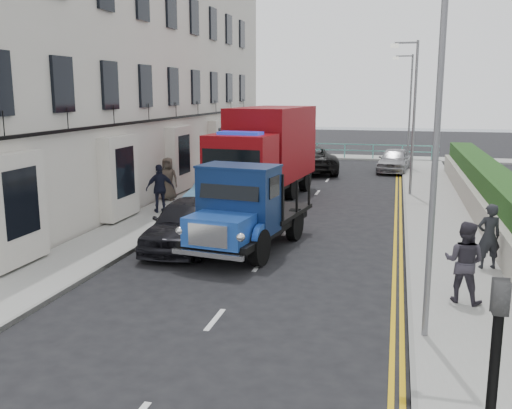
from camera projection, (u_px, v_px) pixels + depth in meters
name	position (u px, v px, depth m)	size (l,w,h in m)	color
ground	(240.00, 289.00, 14.08)	(120.00, 120.00, 0.00)	black
pavement_west	(178.00, 206.00, 23.86)	(2.40, 38.00, 0.12)	gray
pavement_east	(440.00, 220.00, 21.39)	(2.60, 38.00, 0.12)	gray
promenade	(345.00, 157.00, 41.68)	(30.00, 2.50, 0.12)	gray
sea_plane	(368.00, 130.00, 71.20)	(120.00, 120.00, 0.00)	#4D5F69
terrace_west	(121.00, 41.00, 27.28)	(6.31, 30.20, 14.25)	beige
garden_east	(496.00, 200.00, 20.77)	(1.45, 28.00, 1.75)	#B2AD9E
seafront_railing	(345.00, 151.00, 40.81)	(13.00, 0.08, 1.11)	#59B2A5
lamp_near	(430.00, 136.00, 10.41)	(1.23, 0.18, 7.00)	slate
lamp_mid	(412.00, 109.00, 25.64)	(1.23, 0.18, 7.00)	slate
lamp_far	(408.00, 104.00, 35.16)	(1.23, 0.18, 7.00)	slate
traffic_signal	(493.00, 381.00, 5.45)	(0.16, 0.20, 3.10)	black
bedford_lorry	(241.00, 214.00, 16.90)	(2.98, 5.84, 2.65)	black
red_lorry	(266.00, 151.00, 25.47)	(3.45, 8.03, 4.09)	black
parked_car_front	(188.00, 223.00, 17.69)	(1.84, 4.58, 1.56)	black
parked_car_mid	(219.00, 193.00, 23.14)	(1.59, 4.57, 1.50)	#5F9ECB
parked_car_rear	(262.00, 177.00, 27.21)	(2.12, 5.21, 1.51)	#B0B0B5
seafront_car_left	(309.00, 159.00, 34.24)	(2.69, 5.83, 1.62)	black
seafront_car_right	(394.00, 160.00, 34.33)	(1.71, 4.24, 1.44)	#99999E
pedestrian_east_near	(489.00, 236.00, 15.17)	(0.64, 0.42, 1.77)	black
pedestrian_east_far	(464.00, 262.00, 12.74)	(0.90, 0.70, 1.86)	#332F39
pedestrian_west_near	(160.00, 188.00, 22.25)	(1.11, 0.46, 1.89)	black
pedestrian_west_far	(168.00, 179.00, 24.76)	(0.91, 0.59, 1.87)	#463C32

